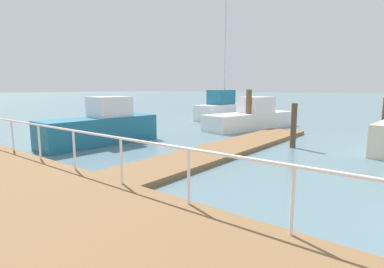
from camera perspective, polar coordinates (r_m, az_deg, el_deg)
ground_plane at (r=19.47m, az=-28.86°, el=0.07°), size 300.00×300.00×0.00m
floating_dock at (r=12.48m, az=6.46°, el=-2.77°), size 13.04×2.00×0.18m
boardwalk_railing at (r=8.55m, az=-21.38°, el=-0.67°), size 0.06×27.36×1.08m
dock_piling_1 at (r=18.89m, az=10.58°, el=4.51°), size 0.35×0.35×2.45m
dock_piling_2 at (r=13.65m, az=18.55°, el=1.50°), size 0.24×0.24×1.91m
moored_boat_0 at (r=25.17m, az=5.95°, el=4.90°), size 6.31×1.65×9.98m
moored_boat_3 at (r=14.50m, az=-16.63°, el=1.31°), size 5.49×1.97×2.15m
moored_boat_4 at (r=19.67m, az=11.07°, el=3.09°), size 6.94×3.31×1.97m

